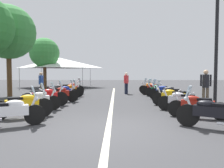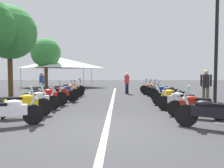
% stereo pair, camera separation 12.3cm
% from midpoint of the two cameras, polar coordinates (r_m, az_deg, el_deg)
% --- Properties ---
extents(ground_plane, '(80.00, 80.00, 0.00)m').
position_cam_midpoint_polar(ground_plane, '(6.18, -1.02, -12.06)').
color(ground_plane, '#38383A').
extents(lane_centre_stripe, '(20.83, 0.16, 0.01)m').
position_cam_midpoint_polar(lane_centre_stripe, '(11.47, 0.30, -4.99)').
color(lane_centre_stripe, beige).
rests_on(lane_centre_stripe, ground_plane).
extents(motorcycle_left_row_0, '(1.10, 1.95, 1.20)m').
position_cam_midpoint_polar(motorcycle_left_row_0, '(7.07, -25.39, -6.58)').
color(motorcycle_left_row_0, black).
rests_on(motorcycle_left_row_0, ground_plane).
extents(motorcycle_left_row_1, '(1.11, 1.96, 1.22)m').
position_cam_midpoint_polar(motorcycle_left_row_1, '(8.26, -22.23, -5.06)').
color(motorcycle_left_row_1, black).
rests_on(motorcycle_left_row_1, ground_plane).
extents(motorcycle_left_row_2, '(1.15, 1.94, 1.20)m').
position_cam_midpoint_polar(motorcycle_left_row_2, '(9.48, -19.27, -4.06)').
color(motorcycle_left_row_2, black).
rests_on(motorcycle_left_row_2, ground_plane).
extents(motorcycle_left_row_3, '(1.06, 2.05, 1.23)m').
position_cam_midpoint_polar(motorcycle_left_row_3, '(10.64, -16.91, -3.17)').
color(motorcycle_left_row_3, black).
rests_on(motorcycle_left_row_3, ground_plane).
extents(motorcycle_left_row_4, '(0.91, 2.09, 1.21)m').
position_cam_midpoint_polar(motorcycle_left_row_4, '(11.89, -13.61, -2.54)').
color(motorcycle_left_row_4, black).
rests_on(motorcycle_left_row_4, ground_plane).
extents(motorcycle_left_row_5, '(1.03, 2.01, 1.19)m').
position_cam_midpoint_polar(motorcycle_left_row_5, '(13.24, -12.52, -2.00)').
color(motorcycle_left_row_5, black).
rests_on(motorcycle_left_row_5, ground_plane).
extents(motorcycle_left_row_6, '(0.99, 1.99, 1.00)m').
position_cam_midpoint_polar(motorcycle_left_row_6, '(14.31, -11.15, -1.60)').
color(motorcycle_left_row_6, black).
rests_on(motorcycle_left_row_6, ground_plane).
extents(motorcycle_left_row_7, '(1.16, 2.00, 1.22)m').
position_cam_midpoint_polar(motorcycle_left_row_7, '(15.80, -10.68, -1.11)').
color(motorcycle_left_row_7, black).
rests_on(motorcycle_left_row_7, ground_plane).
extents(motorcycle_right_row_0, '(1.17, 1.81, 1.22)m').
position_cam_midpoint_polar(motorcycle_right_row_0, '(6.72, 24.97, -6.96)').
color(motorcycle_right_row_0, black).
rests_on(motorcycle_right_row_0, ground_plane).
extents(motorcycle_right_row_1, '(1.01, 1.94, 0.98)m').
position_cam_midpoint_polar(motorcycle_right_row_1, '(8.15, 21.76, -5.38)').
color(motorcycle_right_row_1, black).
rests_on(motorcycle_right_row_1, ground_plane).
extents(motorcycle_right_row_2, '(1.28, 1.81, 0.99)m').
position_cam_midpoint_polar(motorcycle_right_row_2, '(9.20, 18.25, -4.32)').
color(motorcycle_right_row_2, black).
rests_on(motorcycle_right_row_2, ground_plane).
extents(motorcycle_right_row_3, '(1.14, 1.85, 1.00)m').
position_cam_midpoint_polar(motorcycle_right_row_3, '(10.54, 16.11, -3.36)').
color(motorcycle_right_row_3, black).
rests_on(motorcycle_right_row_3, ground_plane).
extents(motorcycle_right_row_4, '(1.05, 1.88, 1.21)m').
position_cam_midpoint_polar(motorcycle_right_row_4, '(11.88, 15.49, -2.57)').
color(motorcycle_right_row_4, black).
rests_on(motorcycle_right_row_4, ground_plane).
extents(motorcycle_right_row_5, '(1.22, 1.82, 1.22)m').
position_cam_midpoint_polar(motorcycle_right_row_5, '(12.96, 14.13, -2.05)').
color(motorcycle_right_row_5, black).
rests_on(motorcycle_right_row_5, ground_plane).
extents(motorcycle_right_row_6, '(1.25, 1.73, 1.20)m').
position_cam_midpoint_polar(motorcycle_right_row_6, '(14.39, 12.64, -1.60)').
color(motorcycle_right_row_6, black).
rests_on(motorcycle_right_row_6, ground_plane).
extents(motorcycle_right_row_7, '(1.05, 1.99, 1.21)m').
position_cam_midpoint_polar(motorcycle_right_row_7, '(15.52, 11.65, -1.21)').
color(motorcycle_right_row_7, black).
rests_on(motorcycle_right_row_7, ground_plane).
extents(motorcycle_right_row_8, '(1.11, 1.80, 0.98)m').
position_cam_midpoint_polar(motorcycle_right_row_8, '(16.76, 10.74, -0.97)').
color(motorcycle_right_row_8, black).
rests_on(motorcycle_right_row_8, ground_plane).
extents(street_lamp_twin_globe, '(0.32, 1.22, 5.20)m').
position_cam_midpoint_polar(street_lamp_twin_globe, '(10.35, 26.31, 13.39)').
color(street_lamp_twin_globe, black).
rests_on(street_lamp_twin_globe, ground_plane).
extents(bystander_0, '(0.50, 0.32, 1.63)m').
position_cam_midpoint_polar(bystander_0, '(15.31, -17.85, 0.45)').
color(bystander_0, brown).
rests_on(bystander_0, ground_plane).
extents(bystander_1, '(0.43, 0.37, 1.61)m').
position_cam_midpoint_polar(bystander_1, '(16.13, 4.19, 0.67)').
color(bystander_1, '#1E2338').
rests_on(bystander_1, ground_plane).
extents(bystander_2, '(0.32, 0.48, 1.74)m').
position_cam_midpoint_polar(bystander_2, '(11.66, 23.88, -0.07)').
color(bystander_2, brown).
rests_on(bystander_2, ground_plane).
extents(roadside_tree_1, '(2.80, 2.80, 4.89)m').
position_cam_midpoint_polar(roadside_tree_1, '(21.66, -16.97, 7.83)').
color(roadside_tree_1, brown).
rests_on(roadside_tree_1, ground_plane).
extents(roadside_tree_2, '(3.59, 3.59, 6.10)m').
position_cam_midpoint_polar(roadside_tree_2, '(16.33, -25.34, 12.21)').
color(roadside_tree_2, brown).
rests_on(roadside_tree_2, ground_plane).
extents(event_tent, '(6.72, 6.72, 3.20)m').
position_cam_midpoint_polar(event_tent, '(24.20, -13.35, 5.45)').
color(event_tent, white).
rests_on(event_tent, ground_plane).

